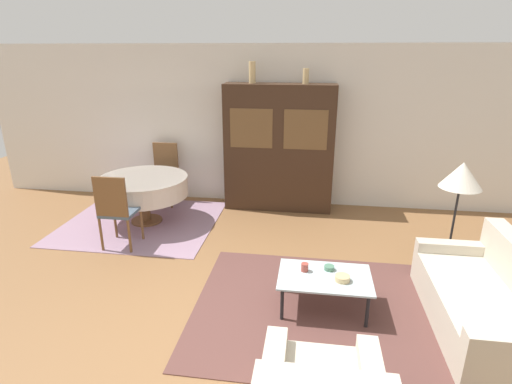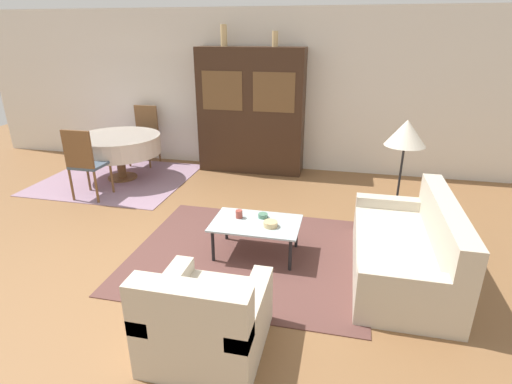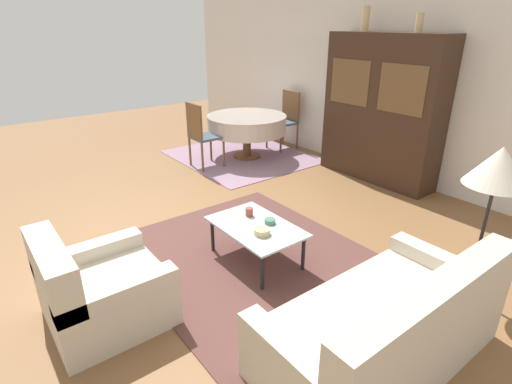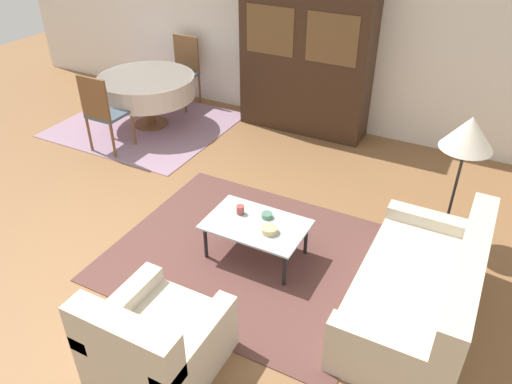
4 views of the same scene
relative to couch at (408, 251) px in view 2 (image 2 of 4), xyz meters
name	(u,v)px [view 2 (image 2 of 4)]	position (x,y,z in m)	size (l,w,h in m)	color
ground_plane	(150,266)	(-2.62, -0.40, -0.29)	(14.00, 14.00, 0.00)	brown
wall_back	(238,91)	(-2.62, 3.23, 1.06)	(10.00, 0.06, 2.70)	silver
area_rug	(249,254)	(-1.65, 0.06, -0.28)	(2.56, 2.19, 0.01)	brown
dining_rug	(117,179)	(-4.41, 1.94, -0.28)	(2.34, 2.09, 0.01)	gray
couch	(408,251)	(0.00, 0.00, 0.00)	(0.90, 1.77, 0.82)	beige
armchair	(205,321)	(-1.62, -1.43, 0.00)	(0.85, 0.87, 0.79)	beige
coffee_table	(256,225)	(-1.57, 0.08, 0.07)	(0.95, 0.62, 0.38)	black
display_cabinet	(251,112)	(-2.31, 2.94, 0.76)	(1.80, 0.48, 2.09)	#382316
dining_table	(118,144)	(-4.33, 1.99, 0.31)	(1.37, 1.37, 0.73)	brown
dining_chair_near	(85,160)	(-4.33, 1.08, 0.32)	(0.44, 0.44, 1.05)	brown
dining_chair_far	(145,132)	(-4.33, 2.90, 0.32)	(0.44, 0.44, 1.05)	brown
floor_lamp	(406,136)	(0.00, 1.23, 0.88)	(0.48, 0.48, 1.36)	black
cup	(239,214)	(-1.78, 0.15, 0.15)	(0.08, 0.08, 0.09)	#9E4238
bowl	(270,224)	(-1.40, 0.02, 0.14)	(0.15, 0.15, 0.06)	tan
bowl_small	(263,216)	(-1.53, 0.22, 0.13)	(0.11, 0.11, 0.05)	#4C7A60
vase_tall	(224,35)	(-2.76, 2.94, 1.97)	(0.11, 0.11, 0.34)	tan
vase_short	(275,39)	(-1.92, 2.94, 1.92)	(0.10, 0.10, 0.24)	tan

